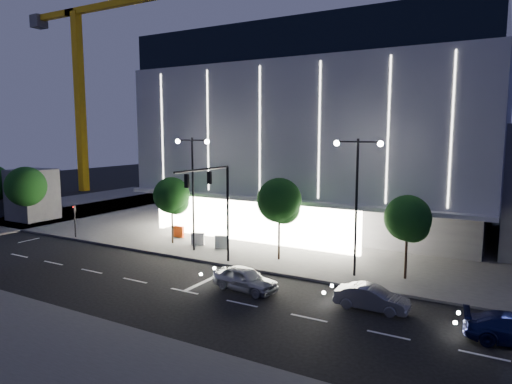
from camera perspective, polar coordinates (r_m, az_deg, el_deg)
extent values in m
plane|color=black|center=(30.38, -10.14, -10.65)|extent=(160.00, 160.00, 0.00)
cube|color=#474747|center=(48.97, 12.94, -3.71)|extent=(70.00, 40.00, 0.15)
cube|color=#474747|center=(58.99, -26.61, -2.43)|extent=(16.00, 50.00, 0.15)
cube|color=#4C4C51|center=(49.23, 10.78, -1.31)|extent=(28.00, 21.00, 4.00)
cube|color=#A3A2A8|center=(46.79, 10.20, 7.47)|extent=(30.00, 25.00, 11.00)
cube|color=black|center=(47.33, 10.40, 15.97)|extent=(29.40, 24.50, 3.00)
cube|color=white|center=(38.43, 0.04, -3.63)|extent=(18.00, 0.40, 3.60)
cube|color=white|center=(48.70, -7.96, -1.35)|extent=(0.40, 10.00, 3.60)
cube|color=#A3A2A8|center=(35.82, 3.43, -1.04)|extent=(30.00, 2.00, 0.30)
cube|color=white|center=(35.24, 3.34, 7.63)|extent=(24.00, 0.06, 10.00)
cylinder|color=black|center=(32.69, -3.54, -2.93)|extent=(0.18, 0.18, 7.00)
cylinder|color=black|center=(29.87, -6.64, 2.83)|extent=(0.14, 5.80, 0.14)
cube|color=black|center=(30.49, -5.85, 1.80)|extent=(0.28, 0.18, 0.85)
cube|color=black|center=(28.58, -8.64, 1.38)|extent=(0.28, 0.18, 0.85)
sphere|color=#FF0C0C|center=(30.53, -6.04, 2.37)|extent=(0.14, 0.14, 0.14)
cylinder|color=black|center=(35.79, -7.87, -0.46)|extent=(0.16, 0.16, 9.00)
cylinder|color=black|center=(35.89, -8.89, 6.43)|extent=(1.40, 0.10, 0.10)
cylinder|color=black|center=(35.04, -7.08, 6.44)|extent=(1.40, 0.10, 0.10)
sphere|color=white|center=(36.33, -9.76, 6.27)|extent=(0.36, 0.36, 0.36)
sphere|color=white|center=(34.63, -6.15, 6.28)|extent=(0.36, 0.36, 0.36)
cylinder|color=black|center=(29.80, 12.41, -2.15)|extent=(0.16, 0.16, 9.00)
cylinder|color=black|center=(29.62, 11.34, 6.19)|extent=(1.40, 0.10, 0.10)
cylinder|color=black|center=(29.21, 13.97, 6.10)|extent=(1.40, 0.10, 0.10)
sphere|color=white|center=(29.85, 10.06, 6.03)|extent=(0.36, 0.36, 0.36)
sphere|color=white|center=(29.03, 15.30, 5.85)|extent=(0.36, 0.36, 0.36)
cylinder|color=black|center=(43.58, -21.69, -3.51)|extent=(0.12, 0.12, 3.00)
cube|color=black|center=(43.38, -21.77, -1.95)|extent=(0.22, 0.16, 0.55)
sphere|color=#FF0C0C|center=(43.29, -21.89, -1.77)|extent=(0.10, 0.10, 0.10)
cube|color=gold|center=(78.78, -21.13, 10.30)|extent=(1.20, 1.20, 28.00)
cube|color=gold|center=(73.62, -16.36, 21.80)|extent=(24.00, 0.90, 0.90)
cube|color=gold|center=(84.63, -23.88, 19.53)|extent=(10.00, 0.90, 0.90)
cube|color=#4C4C51|center=(87.67, -25.51, 18.66)|extent=(2.00, 2.00, 2.00)
cylinder|color=black|center=(38.84, -10.43, -3.80)|extent=(0.16, 0.16, 3.78)
sphere|color=#113E13|center=(38.46, -10.51, -0.40)|extent=(3.02, 3.02, 3.02)
sphere|color=#113E13|center=(38.50, -9.96, -1.19)|extent=(2.16, 2.16, 2.16)
sphere|color=#113E13|center=(38.56, -10.93, -0.88)|extent=(1.94, 1.94, 1.94)
cylinder|color=black|center=(33.39, 2.89, -5.28)|extent=(0.16, 0.16, 4.06)
sphere|color=#113E13|center=(32.93, 2.92, -1.04)|extent=(3.25, 3.25, 3.25)
sphere|color=#113E13|center=(33.06, 3.54, -2.03)|extent=(2.32, 2.32, 2.32)
sphere|color=#113E13|center=(32.96, 2.41, -1.64)|extent=(2.09, 2.09, 2.09)
cylinder|color=black|center=(30.59, 18.25, -7.24)|extent=(0.16, 0.16, 3.64)
sphere|color=#113E13|center=(30.12, 18.42, -3.12)|extent=(2.91, 2.91, 2.91)
sphere|color=#113E13|center=(30.35, 19.01, -4.06)|extent=(2.08, 2.08, 2.08)
sphere|color=#113E13|center=(30.08, 17.87, -3.71)|extent=(1.87, 1.87, 1.87)
imported|color=#ACAFB4|center=(27.68, -1.39, -10.80)|extent=(4.33, 2.16, 1.42)
imported|color=gray|center=(25.64, 14.26, -12.70)|extent=(3.91, 1.38, 1.29)
cube|color=#FF410E|center=(41.18, -9.67, -4.90)|extent=(1.11, 0.29, 1.00)
cube|color=silver|center=(38.20, -7.29, -5.83)|extent=(1.12, 0.61, 1.00)
cube|color=silver|center=(36.94, -4.30, -6.24)|extent=(1.12, 0.62, 1.00)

